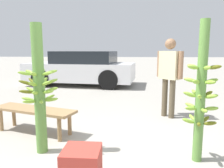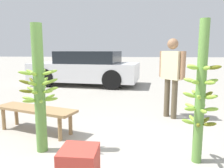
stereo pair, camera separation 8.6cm
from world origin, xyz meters
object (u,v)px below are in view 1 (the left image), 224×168
market_bench (34,112)px  produce_crate (82,166)px  vendor_person (169,71)px  parked_car (82,68)px  banana_stalk_center (201,93)px  banana_stalk_left (39,89)px

market_bench → produce_crate: market_bench is taller
vendor_person → parked_car: size_ratio=0.37×
banana_stalk_center → parked_car: 6.21m
banana_stalk_left → vendor_person: banana_stalk_left is taller
banana_stalk_center → vendor_person: 1.75m
vendor_person → market_bench: bearing=-108.6°
vendor_person → produce_crate: size_ratio=4.21×
banana_stalk_center → vendor_person: (-0.04, 1.74, 0.09)m
banana_stalk_left → parked_car: 5.59m
parked_car → produce_crate: (1.31, -6.20, -0.45)m
market_bench → parked_car: 4.93m
vendor_person → market_bench: size_ratio=1.06×
banana_stalk_center → market_bench: (-2.33, 0.72, -0.48)m
banana_stalk_left → market_bench: 0.89m
banana_stalk_center → produce_crate: size_ratio=4.54×
market_bench → banana_stalk_center: bearing=0.5°
banana_stalk_left → produce_crate: bearing=-44.0°
market_bench → produce_crate: size_ratio=3.96×
banana_stalk_left → produce_crate: 1.13m
vendor_person → market_bench: vendor_person is taller
banana_stalk_left → banana_stalk_center: 1.95m
banana_stalk_left → banana_stalk_center: bearing=-2.4°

